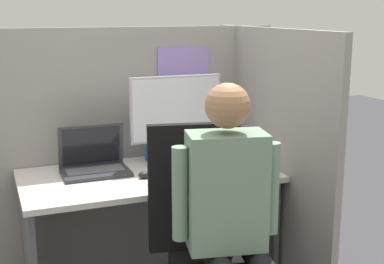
{
  "coord_description": "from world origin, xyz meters",
  "views": [
    {
      "loc": [
        -0.8,
        -2.33,
        1.6
      ],
      "look_at": [
        0.19,
        0.17,
        0.99
      ],
      "focal_mm": 50.0,
      "sensor_mm": 36.0,
      "label": 1
    }
  ],
  "objects_px": {
    "monitor": "(176,111)",
    "stapler": "(248,158)",
    "paper_box": "(176,155)",
    "laptop": "(94,164)",
    "office_chair": "(211,243)",
    "person": "(234,211)",
    "carrot_toy": "(213,178)"
  },
  "relations": [
    {
      "from": "monitor",
      "to": "laptop",
      "type": "distance_m",
      "value": 0.55
    },
    {
      "from": "paper_box",
      "to": "office_chair",
      "type": "xyz_separation_m",
      "value": [
        -0.09,
        -0.72,
        -0.23
      ]
    },
    {
      "from": "person",
      "to": "laptop",
      "type": "bearing_deg",
      "value": 117.64
    },
    {
      "from": "office_chair",
      "to": "paper_box",
      "type": "bearing_deg",
      "value": 82.87
    },
    {
      "from": "paper_box",
      "to": "monitor",
      "type": "bearing_deg",
      "value": 90.0
    },
    {
      "from": "paper_box",
      "to": "office_chair",
      "type": "bearing_deg",
      "value": -97.13
    },
    {
      "from": "carrot_toy",
      "to": "person",
      "type": "relative_size",
      "value": 0.1
    },
    {
      "from": "stapler",
      "to": "monitor",
      "type": "bearing_deg",
      "value": 155.77
    },
    {
      "from": "laptop",
      "to": "paper_box",
      "type": "bearing_deg",
      "value": 5.7
    },
    {
      "from": "monitor",
      "to": "stapler",
      "type": "relative_size",
      "value": 4.03
    },
    {
      "from": "paper_box",
      "to": "laptop",
      "type": "distance_m",
      "value": 0.49
    },
    {
      "from": "office_chair",
      "to": "person",
      "type": "relative_size",
      "value": 0.83
    },
    {
      "from": "paper_box",
      "to": "stapler",
      "type": "distance_m",
      "value": 0.42
    },
    {
      "from": "stapler",
      "to": "person",
      "type": "bearing_deg",
      "value": -121.47
    },
    {
      "from": "laptop",
      "to": "office_chair",
      "type": "xyz_separation_m",
      "value": [
        0.4,
        -0.67,
        -0.25
      ]
    },
    {
      "from": "monitor",
      "to": "person",
      "type": "bearing_deg",
      "value": -93.63
    },
    {
      "from": "laptop",
      "to": "person",
      "type": "xyz_separation_m",
      "value": [
        0.44,
        -0.83,
        -0.03
      ]
    },
    {
      "from": "paper_box",
      "to": "laptop",
      "type": "bearing_deg",
      "value": -174.3
    },
    {
      "from": "paper_box",
      "to": "stapler",
      "type": "xyz_separation_m",
      "value": [
        0.38,
        -0.17,
        -0.02
      ]
    },
    {
      "from": "monitor",
      "to": "office_chair",
      "type": "xyz_separation_m",
      "value": [
        -0.09,
        -0.72,
        -0.5
      ]
    },
    {
      "from": "office_chair",
      "to": "monitor",
      "type": "bearing_deg",
      "value": 82.9
    },
    {
      "from": "laptop",
      "to": "office_chair",
      "type": "bearing_deg",
      "value": -58.97
    },
    {
      "from": "laptop",
      "to": "office_chair",
      "type": "relative_size",
      "value": 0.33
    },
    {
      "from": "monitor",
      "to": "office_chair",
      "type": "relative_size",
      "value": 0.5
    },
    {
      "from": "laptop",
      "to": "stapler",
      "type": "relative_size",
      "value": 2.66
    },
    {
      "from": "paper_box",
      "to": "stapler",
      "type": "relative_size",
      "value": 2.41
    },
    {
      "from": "stapler",
      "to": "office_chair",
      "type": "xyz_separation_m",
      "value": [
        -0.47,
        -0.55,
        -0.22
      ]
    },
    {
      "from": "paper_box",
      "to": "stapler",
      "type": "height_order",
      "value": "paper_box"
    },
    {
      "from": "laptop",
      "to": "monitor",
      "type": "bearing_deg",
      "value": 6.03
    },
    {
      "from": "paper_box",
      "to": "carrot_toy",
      "type": "distance_m",
      "value": 0.43
    },
    {
      "from": "laptop",
      "to": "carrot_toy",
      "type": "height_order",
      "value": "laptop"
    },
    {
      "from": "paper_box",
      "to": "laptop",
      "type": "height_order",
      "value": "laptop"
    }
  ]
}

